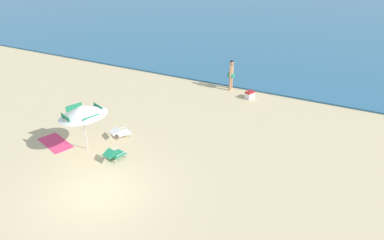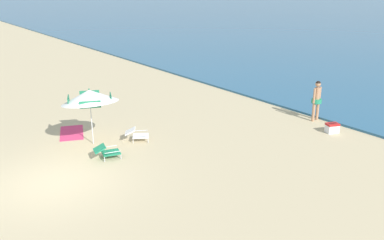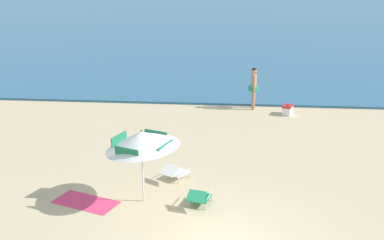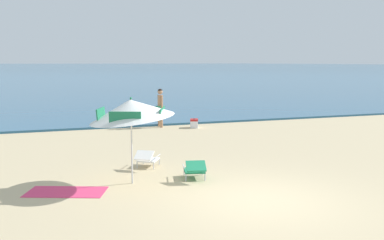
# 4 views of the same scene
# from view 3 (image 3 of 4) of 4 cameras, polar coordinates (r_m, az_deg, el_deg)

# --- Properties ---
(beach_umbrella_striped_main) EXTENTS (2.15, 2.11, 2.23)m
(beach_umbrella_striped_main) POSITION_cam_3_polar(r_m,az_deg,el_deg) (16.00, -4.97, -1.95)
(beach_umbrella_striped_main) COLOR silver
(beach_umbrella_striped_main) RESTS_ON ground
(lounge_chair_under_umbrella) EXTENTS (0.73, 0.98, 0.51)m
(lounge_chair_under_umbrella) POSITION_cam_3_polar(r_m,az_deg,el_deg) (16.28, 0.69, -7.58)
(lounge_chair_under_umbrella) COLOR #1E7F56
(lounge_chair_under_umbrella) RESTS_ON ground
(lounge_chair_beside_umbrella) EXTENTS (0.91, 1.02, 0.52)m
(lounge_chair_beside_umbrella) POSITION_cam_3_polar(r_m,az_deg,el_deg) (17.86, -1.68, -5.12)
(lounge_chair_beside_umbrella) COLOR white
(lounge_chair_beside_umbrella) RESTS_ON ground
(person_standing_near_shore) EXTENTS (0.44, 0.53, 1.78)m
(person_standing_near_shore) POSITION_cam_3_polar(r_m,az_deg,el_deg) (24.64, 6.08, 3.43)
(person_standing_near_shore) COLOR tan
(person_standing_near_shore) RESTS_ON ground
(cooler_box) EXTENTS (0.50, 0.59, 0.43)m
(cooler_box) POSITION_cam_3_polar(r_m,az_deg,el_deg) (24.26, 9.37, 0.99)
(cooler_box) COLOR white
(cooler_box) RESTS_ON ground
(beach_towel) EXTENTS (2.00, 1.49, 0.01)m
(beach_towel) POSITION_cam_3_polar(r_m,az_deg,el_deg) (16.87, -10.38, -7.95)
(beach_towel) COLOR #DB3866
(beach_towel) RESTS_ON ground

